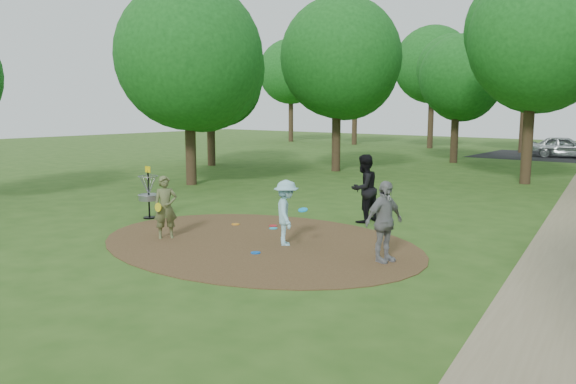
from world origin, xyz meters
The scene contains 14 objects.
ground centered at (0.00, 0.00, 0.00)m, with size 100.00×100.00×0.00m, color #2D5119.
dirt_clearing centered at (0.00, 0.00, 0.01)m, with size 8.40×8.40×0.02m, color #47301C.
footpath centered at (6.50, 2.00, 0.01)m, with size 2.00×40.00×0.01m, color #8C7A5B.
player_observer_with_disc centered at (-2.07, -1.07, 0.79)m, with size 0.64×0.69×1.58m.
player_throwing_with_disc centered at (0.70, 0.25, 0.78)m, with size 1.17×1.13×1.56m.
player_walking_with_disc centered at (0.74, 3.72, 0.97)m, with size 0.87×1.05×1.94m.
player_waiting_with_disc centered at (3.22, 0.37, 0.87)m, with size 0.69×1.09×1.74m.
disc_ground_cyan centered at (-0.66, 1.40, 0.03)m, with size 0.22×0.22×0.02m, color #1AACD6.
disc_ground_blue centered at (0.66, -0.81, 0.03)m, with size 0.22×0.22×0.02m, color blue.
disc_ground_red centered at (-0.88, 1.65, 0.03)m, with size 0.22×0.22×0.02m, color red.
car_left centered at (0.32, 29.64, 0.69)m, with size 1.64×4.07×1.39m, color #B2B7BB.
disc_ground_orange centered at (-1.82, 1.15, 0.03)m, with size 0.22×0.22×0.02m, color orange.
disc_golf_basket centered at (-4.50, 0.30, 0.87)m, with size 0.63×0.63×1.54m.
tree_ring centered at (1.45, 8.83, 5.27)m, with size 37.03×45.85×9.39m.
Camera 1 is at (8.78, -9.91, 3.25)m, focal length 35.00 mm.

